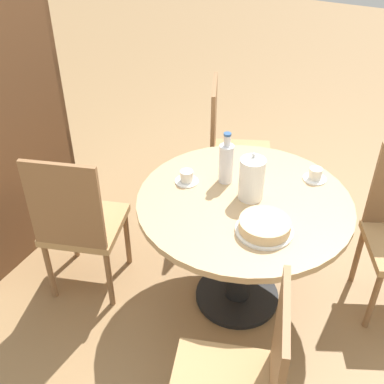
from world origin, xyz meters
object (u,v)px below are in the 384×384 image
chair_c (231,148)px  chair_d (79,223)px  coffee_pot (252,178)px  cake_main (265,226)px  cup_b (187,178)px  water_bottle (226,162)px  chair_a (240,383)px  cup_a (315,175)px

chair_c → chair_d: same height
coffee_pot → cake_main: 0.29m
chair_d → cup_b: (0.33, -0.50, 0.25)m
chair_d → water_bottle: water_bottle is taller
chair_a → cake_main: (0.65, 0.15, 0.26)m
cake_main → cup_a: (0.54, -0.10, -0.00)m
cake_main → cup_a: bearing=-10.4°
chair_a → chair_c: (1.65, 0.73, 0.00)m
chair_a → chair_d: same height
coffee_pot → cup_a: bearing=-39.5°
chair_a → cup_b: bearing=-158.8°
water_bottle → cake_main: size_ratio=1.07×
chair_c → cup_b: (-0.80, -0.06, 0.25)m
water_bottle → cup_b: (-0.10, 0.18, -0.09)m
water_bottle → cake_main: water_bottle is taller
chair_c → cup_b: 0.84m
chair_a → chair_c: size_ratio=1.00×
chair_d → cup_b: chair_d is taller
chair_a → cake_main: bearing=176.5°
chair_c → chair_d: size_ratio=1.00×
coffee_pot → cup_b: coffee_pot is taller
chair_d → cake_main: (0.13, -1.02, 0.26)m
chair_a → cup_a: 1.21m
coffee_pot → cup_a: size_ratio=2.09×
chair_d → cup_a: bearing=-165.7°
coffee_pot → water_bottle: bearing=65.4°
chair_c → cup_a: 0.86m
cup_a → chair_a: bearing=-177.3°
chair_a → coffee_pot: size_ratio=3.66×
cake_main → cup_b: 0.55m
cup_b → cake_main: bearing=-111.6°
cup_b → chair_d: bearing=123.6°
chair_c → cake_main: (-1.00, -0.58, 0.26)m
chair_d → coffee_pot: (0.36, -0.86, 0.35)m
chair_c → chair_d: bearing=136.7°
chair_d → water_bottle: bearing=-164.0°
chair_c → cake_main: 1.18m
cake_main → cup_b: bearing=68.4°
coffee_pot → water_bottle: water_bottle is taller
coffee_pot → cake_main: (-0.23, -0.16, -0.09)m
cup_b → chair_a: bearing=-141.9°
water_bottle → cup_a: 0.50m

